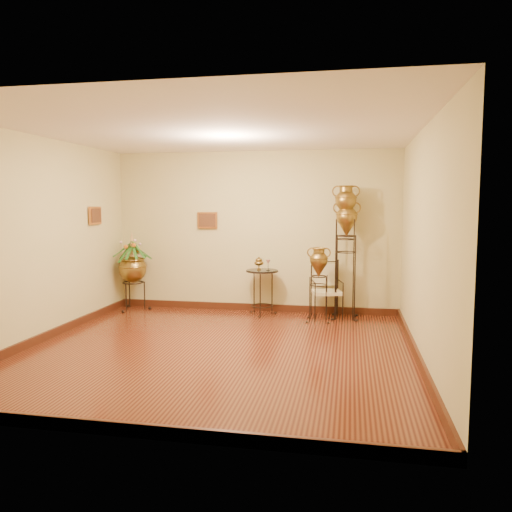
% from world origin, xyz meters
% --- Properties ---
extents(ground, '(5.00, 5.00, 0.00)m').
position_xyz_m(ground, '(0.00, 0.00, 0.00)').
color(ground, brown).
rests_on(ground, ground).
extents(room_shell, '(5.02, 5.02, 2.81)m').
position_xyz_m(room_shell, '(-0.01, 0.01, 1.73)').
color(room_shell, '#CCC183').
rests_on(room_shell, ground).
extents(amphora_tall, '(0.56, 0.56, 2.21)m').
position_xyz_m(amphora_tall, '(1.57, 2.15, 1.13)').
color(amphora_tall, black).
rests_on(amphora_tall, ground).
extents(amphora_mid, '(0.55, 0.55, 1.95)m').
position_xyz_m(amphora_mid, '(1.59, 2.15, 0.98)').
color(amphora_mid, black).
rests_on(amphora_mid, ground).
extents(amphora_short, '(0.46, 0.46, 1.22)m').
position_xyz_m(amphora_short, '(1.16, 1.88, 0.61)').
color(amphora_short, black).
rests_on(amphora_short, ground).
extents(planter_urn, '(0.83, 0.83, 1.43)m').
position_xyz_m(planter_urn, '(-2.15, 2.15, 0.80)').
color(planter_urn, black).
rests_on(planter_urn, ground).
extents(armchair, '(0.62, 0.60, 0.94)m').
position_xyz_m(armchair, '(1.29, 2.15, 0.47)').
color(armchair, black).
rests_on(armchair, ground).
extents(side_table, '(0.70, 0.70, 0.98)m').
position_xyz_m(side_table, '(0.19, 2.15, 0.41)').
color(side_table, black).
rests_on(side_table, ground).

